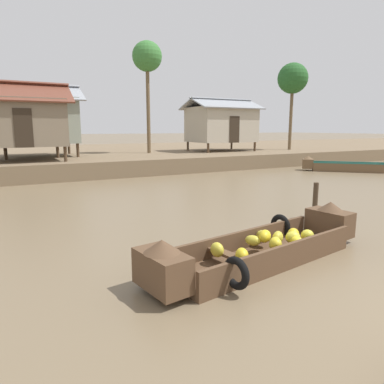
{
  "coord_description": "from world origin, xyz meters",
  "views": [
    {
      "loc": [
        -5.11,
        -1.3,
        2.51
      ],
      "look_at": [
        -0.96,
        6.38,
        0.93
      ],
      "focal_mm": 33.04,
      "sensor_mm": 36.0,
      "label": 1
    }
  ],
  "objects_px": {
    "palm_tree_near": "(147,59)",
    "palm_tree_mid": "(293,79)",
    "mooring_post": "(315,201)",
    "stilt_house_right": "(221,124)",
    "banana_boat": "(263,246)",
    "fishing_skiff_distant": "(348,166)",
    "stilt_house_mid_right": "(38,119)",
    "stilt_house_mid_left": "(21,121)"
  },
  "relations": [
    {
      "from": "palm_tree_mid",
      "to": "banana_boat",
      "type": "bearing_deg",
      "value": -134.73
    },
    {
      "from": "palm_tree_mid",
      "to": "palm_tree_near",
      "type": "bearing_deg",
      "value": 171.26
    },
    {
      "from": "fishing_skiff_distant",
      "to": "stilt_house_mid_right",
      "type": "distance_m",
      "value": 18.31
    },
    {
      "from": "stilt_house_right",
      "to": "mooring_post",
      "type": "relative_size",
      "value": 4.94
    },
    {
      "from": "stilt_house_mid_right",
      "to": "stilt_house_right",
      "type": "bearing_deg",
      "value": -2.91
    },
    {
      "from": "palm_tree_near",
      "to": "banana_boat",
      "type": "bearing_deg",
      "value": -104.76
    },
    {
      "from": "stilt_house_right",
      "to": "mooring_post",
      "type": "bearing_deg",
      "value": -113.75
    },
    {
      "from": "palm_tree_near",
      "to": "palm_tree_mid",
      "type": "xyz_separation_m",
      "value": [
        11.01,
        -1.69,
        -0.78
      ]
    },
    {
      "from": "fishing_skiff_distant",
      "to": "stilt_house_right",
      "type": "distance_m",
      "value": 9.3
    },
    {
      "from": "fishing_skiff_distant",
      "to": "palm_tree_mid",
      "type": "distance_m",
      "value": 9.27
    },
    {
      "from": "palm_tree_near",
      "to": "palm_tree_mid",
      "type": "relative_size",
      "value": 1.11
    },
    {
      "from": "stilt_house_mid_right",
      "to": "palm_tree_near",
      "type": "xyz_separation_m",
      "value": [
        6.75,
        -0.21,
        3.91
      ]
    },
    {
      "from": "banana_boat",
      "to": "palm_tree_mid",
      "type": "xyz_separation_m",
      "value": [
        15.61,
        15.76,
        5.84
      ]
    },
    {
      "from": "palm_tree_near",
      "to": "mooring_post",
      "type": "distance_m",
      "value": 16.86
    },
    {
      "from": "palm_tree_near",
      "to": "palm_tree_mid",
      "type": "distance_m",
      "value": 11.17
    },
    {
      "from": "fishing_skiff_distant",
      "to": "stilt_house_mid_left",
      "type": "height_order",
      "value": "stilt_house_mid_left"
    },
    {
      "from": "fishing_skiff_distant",
      "to": "stilt_house_mid_left",
      "type": "distance_m",
      "value": 18.1
    },
    {
      "from": "banana_boat",
      "to": "fishing_skiff_distant",
      "type": "xyz_separation_m",
      "value": [
        13.66,
        8.83,
        0.01
      ]
    },
    {
      "from": "banana_boat",
      "to": "mooring_post",
      "type": "relative_size",
      "value": 5.0
    },
    {
      "from": "banana_boat",
      "to": "mooring_post",
      "type": "bearing_deg",
      "value": 29.07
    },
    {
      "from": "fishing_skiff_distant",
      "to": "mooring_post",
      "type": "height_order",
      "value": "mooring_post"
    },
    {
      "from": "fishing_skiff_distant",
      "to": "palm_tree_near",
      "type": "relative_size",
      "value": 0.59
    },
    {
      "from": "stilt_house_right",
      "to": "palm_tree_near",
      "type": "xyz_separation_m",
      "value": [
        -5.49,
        0.41,
        4.11
      ]
    },
    {
      "from": "banana_boat",
      "to": "stilt_house_mid_left",
      "type": "xyz_separation_m",
      "value": [
        -3.22,
        14.84,
        2.55
      ]
    },
    {
      "from": "stilt_house_right",
      "to": "palm_tree_near",
      "type": "height_order",
      "value": "palm_tree_near"
    },
    {
      "from": "palm_tree_mid",
      "to": "stilt_house_mid_left",
      "type": "bearing_deg",
      "value": -177.23
    },
    {
      "from": "stilt_house_right",
      "to": "stilt_house_mid_right",
      "type": "bearing_deg",
      "value": 177.09
    },
    {
      "from": "mooring_post",
      "to": "stilt_house_right",
      "type": "bearing_deg",
      "value": 66.25
    },
    {
      "from": "palm_tree_near",
      "to": "palm_tree_mid",
      "type": "bearing_deg",
      "value": -8.74
    },
    {
      "from": "stilt_house_right",
      "to": "palm_tree_near",
      "type": "relative_size",
      "value": 0.7
    },
    {
      "from": "banana_boat",
      "to": "stilt_house_right",
      "type": "height_order",
      "value": "stilt_house_right"
    },
    {
      "from": "stilt_house_right",
      "to": "palm_tree_mid",
      "type": "relative_size",
      "value": 0.78
    },
    {
      "from": "palm_tree_mid",
      "to": "mooring_post",
      "type": "distance_m",
      "value": 19.29
    },
    {
      "from": "stilt_house_mid_right",
      "to": "fishing_skiff_distant",
      "type": "bearing_deg",
      "value": -29.19
    },
    {
      "from": "mooring_post",
      "to": "banana_boat",
      "type": "bearing_deg",
      "value": -150.93
    },
    {
      "from": "fishing_skiff_distant",
      "to": "banana_boat",
      "type": "bearing_deg",
      "value": -147.13
    },
    {
      "from": "stilt_house_mid_right",
      "to": "palm_tree_mid",
      "type": "relative_size",
      "value": 0.74
    },
    {
      "from": "banana_boat",
      "to": "mooring_post",
      "type": "xyz_separation_m",
      "value": [
        3.43,
        1.9,
        0.21
      ]
    },
    {
      "from": "stilt_house_mid_left",
      "to": "palm_tree_mid",
      "type": "height_order",
      "value": "palm_tree_mid"
    },
    {
      "from": "banana_boat",
      "to": "palm_tree_mid",
      "type": "distance_m",
      "value": 22.94
    },
    {
      "from": "palm_tree_mid",
      "to": "stilt_house_mid_right",
      "type": "bearing_deg",
      "value": 173.88
    },
    {
      "from": "stilt_house_mid_left",
      "to": "fishing_skiff_distant",
      "type": "bearing_deg",
      "value": -19.62
    }
  ]
}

